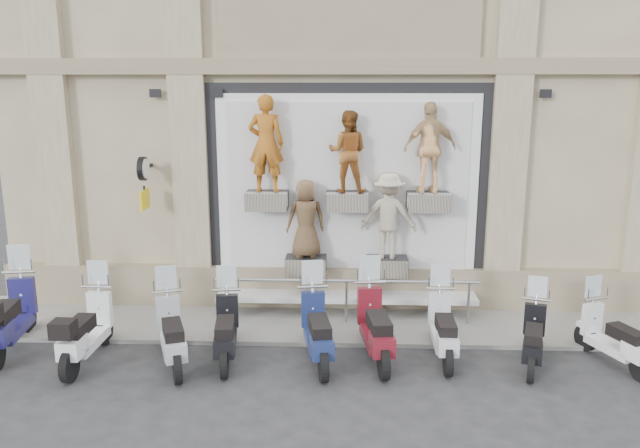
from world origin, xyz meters
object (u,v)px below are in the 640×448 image
Objects in this scene: scooter_b at (85,317)px; scooter_g at (444,317)px; clock_sign_bracket at (144,176)px; scooter_f at (376,313)px; guard_rail at (346,303)px; scooter_e at (317,317)px; scooter_h at (534,326)px; scooter_c at (171,321)px; scooter_i at (615,326)px; scooter_d at (225,318)px; scooter_a at (9,303)px.

scooter_g is at bearing 4.37° from scooter_b.
clock_sign_bracket is 0.51× the size of scooter_f.
scooter_e is at bearing -107.12° from guard_rail.
scooter_e reaches higher than scooter_g.
scooter_c is at bearing -160.38° from scooter_h.
guard_rail is 2.69× the size of scooter_c.
scooter_c is 1.11× the size of scooter_i.
scooter_d is 6.39m from scooter_i.
scooter_b is at bearing 172.35° from scooter_e.
scooter_e reaches higher than scooter_h.
scooter_c is 1.04× the size of scooter_g.
scooter_i is at bearing -8.81° from scooter_f.
scooter_f is (3.34, 0.33, 0.05)m from scooter_c.
scooter_e is 1.07× the size of scooter_g.
scooter_a is 7.42m from scooter_g.
scooter_b is at bearing -23.88° from scooter_a.
clock_sign_bracket is 7.55m from scooter_h.
scooter_f is 1.11× the size of scooter_g.
scooter_i is at bearing -2.65° from scooter_g.
scooter_b is 7.35m from scooter_h.
scooter_h is (7.35, 0.14, -0.10)m from scooter_b.
scooter_c is (-2.86, -1.78, 0.30)m from guard_rail.
scooter_c is at bearing -148.13° from guard_rail.
guard_rail is at bearing 11.28° from scooter_c.
scooter_b is (1.49, -0.41, -0.07)m from scooter_a.
guard_rail is 2.56m from scooter_d.
scooter_c is 2.39m from scooter_e.
scooter_g is 1.07× the size of scooter_h.
scooter_d is (-2.01, -1.56, 0.27)m from guard_rail.
scooter_g reaches higher than scooter_i.
scooter_h is (5.91, 0.19, -0.08)m from scooter_c.
guard_rail is 2.61× the size of scooter_e.
clock_sign_bracket is 3.01m from scooter_b.
clock_sign_bracket is at bearing 34.73° from scooter_a.
scooter_h is 1.32m from scooter_i.
scooter_a is 2.97m from scooter_c.
scooter_e reaches higher than scooter_b.
scooter_f is (4.38, -1.92, -1.99)m from clock_sign_bracket.
scooter_a is (-1.89, -1.79, -1.94)m from clock_sign_bracket.
scooter_b is 5.93m from scooter_g.
scooter_d reaches higher than scooter_i.
scooter_h is at bearing 161.66° from scooter_i.
scooter_g is at bearing 155.28° from scooter_i.
guard_rail is 2.52× the size of scooter_f.
scooter_f is (6.27, -0.12, -0.04)m from scooter_a.
guard_rail is 4.65m from scooter_b.
clock_sign_bracket is 3.21m from scooter_c.
scooter_a is 1.55m from scooter_b.
scooter_a is 1.25× the size of scooter_h.
scooter_e is (-0.49, -1.58, 0.32)m from guard_rail.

